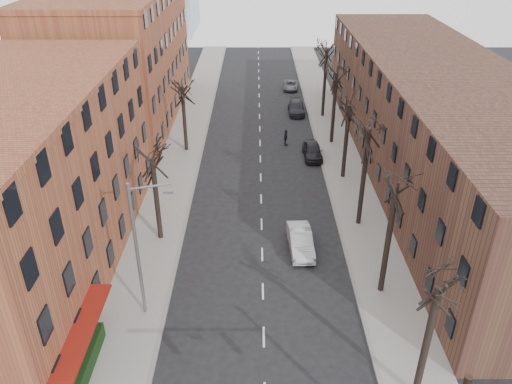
{
  "coord_description": "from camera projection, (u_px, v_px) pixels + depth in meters",
  "views": [
    {
      "loc": [
        -0.46,
        -13.06,
        21.32
      ],
      "look_at": [
        -0.44,
        18.04,
        4.0
      ],
      "focal_mm": 35.0,
      "sensor_mm": 36.0,
      "label": 1
    }
  ],
  "objects": [
    {
      "name": "building_left_near",
      "position": [
        14.0,
        188.0,
        31.96
      ],
      "size": [
        12.0,
        26.0,
        12.0
      ],
      "primitive_type": "cube",
      "color": "brown",
      "rests_on": "ground"
    },
    {
      "name": "tree_right_b",
      "position": [
        380.0,
        291.0,
        32.27
      ],
      "size": [
        5.2,
        5.2,
        10.8
      ],
      "primitive_type": null,
      "color": "black",
      "rests_on": "ground"
    },
    {
      "name": "sidewalk_left",
      "position": [
        184.0,
        146.0,
        52.32
      ],
      "size": [
        4.0,
        90.0,
        0.15
      ],
      "primitive_type": "cube",
      "color": "gray",
      "rests_on": "ground"
    },
    {
      "name": "building_left_far",
      "position": [
        120.0,
        58.0,
        56.81
      ],
      "size": [
        12.0,
        28.0,
        14.0
      ],
      "primitive_type": "cube",
      "color": "brown",
      "rests_on": "ground"
    },
    {
      "name": "silver_sedan",
      "position": [
        301.0,
        241.0,
        35.93
      ],
      "size": [
        1.83,
        4.65,
        1.51
      ],
      "primitive_type": "imported",
      "rotation": [
        0.0,
        0.0,
        0.05
      ],
      "color": "#BABCC2",
      "rests_on": "ground"
    },
    {
      "name": "tree_left_b",
      "position": [
        187.0,
        151.0,
        51.48
      ],
      "size": [
        5.2,
        5.2,
        9.5
      ],
      "primitive_type": null,
      "color": "black",
      "rests_on": "ground"
    },
    {
      "name": "building_right",
      "position": [
        436.0,
        119.0,
        45.57
      ],
      "size": [
        12.0,
        50.0,
        10.0
      ],
      "primitive_type": "cube",
      "color": "#4E3324",
      "rests_on": "ground"
    },
    {
      "name": "hedge",
      "position": [
        82.0,
        371.0,
        25.83
      ],
      "size": [
        0.8,
        6.0,
        1.0
      ],
      "primitive_type": "cube",
      "color": "black",
      "rests_on": "sidewalk_left"
    },
    {
      "name": "parked_car_near",
      "position": [
        313.0,
        151.0,
        49.72
      ],
      "size": [
        1.84,
        4.4,
        1.49
      ],
      "primitive_type": "imported",
      "rotation": [
        0.0,
        0.0,
        0.02
      ],
      "color": "black",
      "rests_on": "ground"
    },
    {
      "name": "sidewalk_right",
      "position": [
        336.0,
        146.0,
        52.33
      ],
      "size": [
        4.0,
        90.0,
        0.15
      ],
      "primitive_type": "cube",
      "color": "gray",
      "rests_on": "ground"
    },
    {
      "name": "awning_left",
      "position": [
        91.0,
        364.0,
        27.02
      ],
      "size": [
        1.2,
        7.0,
        0.15
      ],
      "primitive_type": "cube",
      "color": "maroon",
      "rests_on": "ground"
    },
    {
      "name": "tree_right_c",
      "position": [
        358.0,
        224.0,
        39.26
      ],
      "size": [
        5.2,
        5.2,
        11.6
      ],
      "primitive_type": null,
      "color": "black",
      "rests_on": "ground"
    },
    {
      "name": "tree_left_a",
      "position": [
        161.0,
        239.0,
        37.5
      ],
      "size": [
        5.2,
        5.2,
        9.5
      ],
      "primitive_type": null,
      "color": "black",
      "rests_on": "ground"
    },
    {
      "name": "tree_right_f",
      "position": [
        322.0,
        116.0,
        60.22
      ],
      "size": [
        5.2,
        5.2,
        11.6
      ],
      "primitive_type": null,
      "color": "black",
      "rests_on": "ground"
    },
    {
      "name": "parked_car_far",
      "position": [
        291.0,
        85.0,
        69.36
      ],
      "size": [
        2.18,
        4.18,
        1.12
      ],
      "primitive_type": "imported",
      "rotation": [
        0.0,
        0.0,
        -0.08
      ],
      "color": "slate",
      "rests_on": "ground"
    },
    {
      "name": "pedestrian_crossing",
      "position": [
        286.0,
        138.0,
        52.27
      ],
      "size": [
        0.7,
        1.08,
        1.71
      ],
      "primitive_type": "imported",
      "rotation": [
        0.0,
        0.0,
        1.27
      ],
      "color": "black",
      "rests_on": "ground"
    },
    {
      "name": "parked_car_mid",
      "position": [
        296.0,
        108.0,
        60.93
      ],
      "size": [
        1.97,
        4.78,
        1.38
      ],
      "primitive_type": "imported",
      "rotation": [
        0.0,
        0.0,
        -0.01
      ],
      "color": "#212129",
      "rests_on": "ground"
    },
    {
      "name": "tree_right_e",
      "position": [
        331.0,
        143.0,
        53.24
      ],
      "size": [
        5.2,
        5.2,
        10.8
      ],
      "primitive_type": null,
      "color": "black",
      "rests_on": "ground"
    },
    {
      "name": "streetlight",
      "position": [
        139.0,
        246.0,
        28.08
      ],
      "size": [
        2.45,
        0.22,
        9.03
      ],
      "color": "slate",
      "rests_on": "ground"
    },
    {
      "name": "tree_right_d",
      "position": [
        342.0,
        177.0,
        46.25
      ],
      "size": [
        5.2,
        5.2,
        10.0
      ],
      "primitive_type": null,
      "color": "black",
      "rests_on": "ground"
    }
  ]
}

